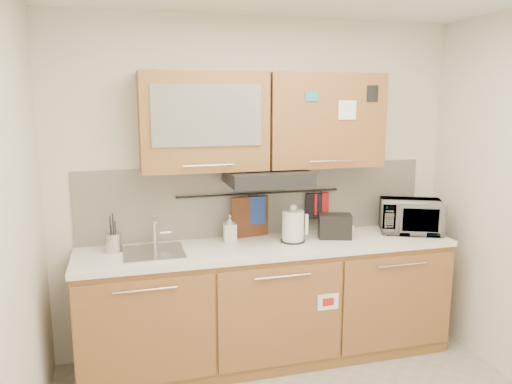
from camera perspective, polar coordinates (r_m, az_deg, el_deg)
wall_back at (r=3.96m, az=0.25°, el=0.54°), size 3.20×0.00×3.20m
base_cabinet at (r=3.94m, az=1.48°, el=-13.16°), size 2.80×0.64×0.88m
countertop at (r=3.76m, az=1.53°, el=-6.27°), size 2.82×0.62×0.04m
backsplash at (r=3.96m, az=0.30°, el=-0.91°), size 2.80×0.02×0.56m
upper_cabinets at (r=3.73m, az=0.93°, el=8.13°), size 1.82×0.37×0.70m
range_hood at (r=3.70m, az=1.30°, el=1.72°), size 0.60×0.46×0.10m
sink at (r=3.63m, az=-11.59°, el=-6.73°), size 0.42×0.40×0.26m
utensil_rail at (r=3.92m, az=0.45°, el=-0.15°), size 1.30×0.02×0.02m
utensil_crock at (r=3.69m, az=-15.93°, el=-5.54°), size 0.14×0.14×0.28m
kettle at (r=3.80m, az=4.26°, el=-3.98°), size 0.21×0.19×0.29m
toaster at (r=3.94m, az=9.01°, el=-3.85°), size 0.28×0.22×0.19m
microwave at (r=4.24m, az=17.28°, el=-2.68°), size 0.57×0.49×0.26m
soap_bottle at (r=3.80m, az=-3.00°, el=-4.16°), size 0.10×0.10×0.21m
cutting_board at (r=3.93m, az=-0.71°, el=-3.26°), size 0.31×0.06×0.38m
oven_mitt at (r=3.92m, az=0.06°, el=-2.08°), size 0.13×0.05×0.22m
dark_pouch at (r=4.07m, az=6.61°, el=-1.59°), size 0.14×0.07×0.21m
pot_holder at (r=4.09m, az=7.45°, el=-1.31°), size 0.14×0.06×0.18m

